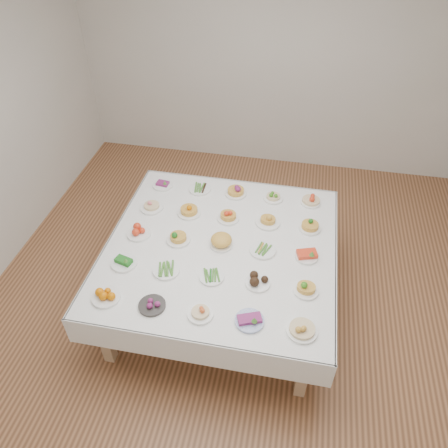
% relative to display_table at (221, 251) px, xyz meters
% --- Properties ---
extents(room_envelope, '(5.02, 5.02, 2.81)m').
position_rel_display_table_xyz_m(room_envelope, '(0.14, 0.16, 1.15)').
color(room_envelope, '#A46D44').
rests_on(room_envelope, ground).
extents(display_table, '(2.04, 2.04, 0.75)m').
position_rel_display_table_xyz_m(display_table, '(0.00, 0.00, 0.00)').
color(display_table, white).
rests_on(display_table, ground).
extents(dish_0, '(0.22, 0.22, 0.10)m').
position_rel_display_table_xyz_m(dish_0, '(-0.77, -0.75, 0.12)').
color(dish_0, white).
rests_on(dish_0, display_table).
extents(dish_1, '(0.21, 0.21, 0.08)m').
position_rel_display_table_xyz_m(dish_1, '(-0.39, -0.76, 0.10)').
color(dish_1, '#2C2927').
rests_on(dish_1, display_table).
extents(dish_2, '(0.20, 0.20, 0.10)m').
position_rel_display_table_xyz_m(dish_2, '(-0.00, -0.77, 0.11)').
color(dish_2, white).
rests_on(dish_2, display_table).
extents(dish_3, '(0.22, 0.22, 0.10)m').
position_rel_display_table_xyz_m(dish_3, '(0.37, -0.76, 0.12)').
color(dish_3, '#4C66B2').
rests_on(dish_3, display_table).
extents(dish_4, '(0.23, 0.23, 0.14)m').
position_rel_display_table_xyz_m(dish_4, '(0.76, -0.77, 0.14)').
color(dish_4, white).
rests_on(dish_4, display_table).
extents(dish_5, '(0.22, 0.22, 0.09)m').
position_rel_display_table_xyz_m(dish_5, '(-0.76, -0.38, 0.10)').
color(dish_5, white).
rests_on(dish_5, display_table).
extents(dish_6, '(0.22, 0.22, 0.05)m').
position_rel_display_table_xyz_m(dish_6, '(-0.39, -0.39, 0.09)').
color(dish_6, white).
rests_on(dish_6, display_table).
extents(dish_7, '(0.20, 0.20, 0.05)m').
position_rel_display_table_xyz_m(dish_7, '(0.00, -0.39, 0.09)').
color(dish_7, white).
rests_on(dish_7, display_table).
extents(dish_8, '(0.20, 0.20, 0.10)m').
position_rel_display_table_xyz_m(dish_8, '(0.38, -0.38, 0.12)').
color(dish_8, white).
rests_on(dish_8, display_table).
extents(dish_9, '(0.20, 0.20, 0.12)m').
position_rel_display_table_xyz_m(dish_9, '(0.77, -0.38, 0.13)').
color(dish_9, white).
rests_on(dish_9, display_table).
extents(dish_10, '(0.21, 0.21, 0.09)m').
position_rel_display_table_xyz_m(dish_10, '(-0.76, -0.00, 0.11)').
color(dish_10, white).
rests_on(dish_10, display_table).
extents(dish_11, '(0.21, 0.21, 0.13)m').
position_rel_display_table_xyz_m(dish_11, '(-0.39, -0.01, 0.13)').
color(dish_11, white).
rests_on(dish_11, display_table).
extents(dish_12, '(0.25, 0.25, 0.13)m').
position_rel_display_table_xyz_m(dish_12, '(0.00, 0.01, 0.14)').
color(dish_12, white).
rests_on(dish_12, display_table).
extents(dish_13, '(0.23, 0.23, 0.05)m').
position_rel_display_table_xyz_m(dish_13, '(0.37, 0.00, 0.09)').
color(dish_13, white).
rests_on(dish_13, display_table).
extents(dish_14, '(0.20, 0.20, 0.10)m').
position_rel_display_table_xyz_m(dish_14, '(0.76, 0.00, 0.11)').
color(dish_14, white).
rests_on(dish_14, display_table).
extents(dish_15, '(0.22, 0.22, 0.11)m').
position_rel_display_table_xyz_m(dish_15, '(-0.77, 0.39, 0.12)').
color(dish_15, white).
rests_on(dish_15, display_table).
extents(dish_16, '(0.22, 0.22, 0.13)m').
position_rel_display_table_xyz_m(dish_16, '(-0.39, 0.38, 0.13)').
color(dish_16, white).
rests_on(dish_16, display_table).
extents(dish_17, '(0.21, 0.21, 0.11)m').
position_rel_display_table_xyz_m(dish_17, '(-0.00, 0.37, 0.12)').
color(dish_17, white).
rests_on(dish_17, display_table).
extents(dish_18, '(0.23, 0.23, 0.13)m').
position_rel_display_table_xyz_m(dish_18, '(0.37, 0.38, 0.13)').
color(dish_18, white).
rests_on(dish_18, display_table).
extents(dish_19, '(0.20, 0.20, 0.11)m').
position_rel_display_table_xyz_m(dish_19, '(0.76, 0.38, 0.12)').
color(dish_19, white).
rests_on(dish_19, display_table).
extents(dish_20, '(0.21, 0.21, 0.09)m').
position_rel_display_table_xyz_m(dish_20, '(-0.77, 0.76, 0.10)').
color(dish_20, white).
rests_on(dish_20, display_table).
extents(dish_21, '(0.22, 0.22, 0.05)m').
position_rel_display_table_xyz_m(dish_21, '(-0.38, 0.77, 0.09)').
color(dish_21, white).
rests_on(dish_21, display_table).
extents(dish_22, '(0.22, 0.22, 0.13)m').
position_rel_display_table_xyz_m(dish_22, '(0.00, 0.77, 0.13)').
color(dish_22, white).
rests_on(dish_22, display_table).
extents(dish_23, '(0.19, 0.19, 0.10)m').
position_rel_display_table_xyz_m(dish_23, '(0.38, 0.76, 0.11)').
color(dish_23, white).
rests_on(dish_23, display_table).
extents(dish_24, '(0.22, 0.22, 0.12)m').
position_rel_display_table_xyz_m(dish_24, '(0.76, 0.77, 0.13)').
color(dish_24, white).
rests_on(dish_24, display_table).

